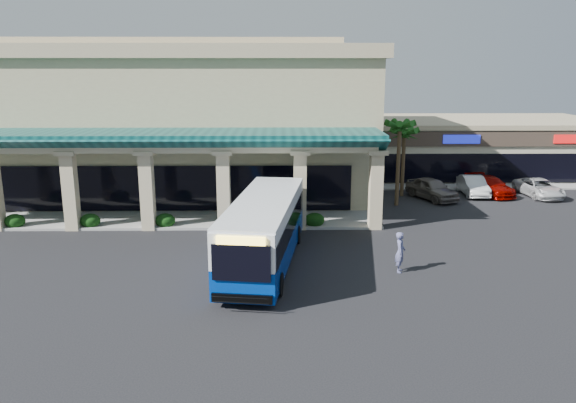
{
  "coord_description": "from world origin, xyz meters",
  "views": [
    {
      "loc": [
        0.34,
        -27.16,
        9.38
      ],
      "look_at": [
        0.77,
        3.0,
        2.2
      ],
      "focal_mm": 35.0,
      "sensor_mm": 36.0,
      "label": 1
    }
  ],
  "objects_px": {
    "transit_bus": "(265,232)",
    "pedestrian": "(400,252)",
    "car_red": "(490,186)",
    "car_gray": "(539,188)",
    "car_white": "(473,186)",
    "car_silver": "(432,189)"
  },
  "relations": [
    {
      "from": "car_white",
      "to": "car_red",
      "type": "height_order",
      "value": "car_white"
    },
    {
      "from": "car_silver",
      "to": "pedestrian",
      "type": "bearing_deg",
      "value": -132.55
    },
    {
      "from": "car_red",
      "to": "car_gray",
      "type": "xyz_separation_m",
      "value": [
        3.46,
        -0.58,
        -0.03
      ]
    },
    {
      "from": "car_white",
      "to": "car_red",
      "type": "relative_size",
      "value": 0.92
    },
    {
      "from": "transit_bus",
      "to": "pedestrian",
      "type": "height_order",
      "value": "transit_bus"
    },
    {
      "from": "car_red",
      "to": "pedestrian",
      "type": "bearing_deg",
      "value": -135.7
    },
    {
      "from": "transit_bus",
      "to": "car_silver",
      "type": "xyz_separation_m",
      "value": [
        11.88,
        13.84,
        -0.85
      ]
    },
    {
      "from": "pedestrian",
      "to": "car_white",
      "type": "xyz_separation_m",
      "value": [
        8.98,
        16.38,
        -0.25
      ]
    },
    {
      "from": "pedestrian",
      "to": "car_white",
      "type": "relative_size",
      "value": 0.45
    },
    {
      "from": "pedestrian",
      "to": "car_silver",
      "type": "relative_size",
      "value": 0.42
    },
    {
      "from": "pedestrian",
      "to": "car_red",
      "type": "bearing_deg",
      "value": -19.84
    },
    {
      "from": "pedestrian",
      "to": "car_white",
      "type": "height_order",
      "value": "pedestrian"
    },
    {
      "from": "car_red",
      "to": "car_gray",
      "type": "distance_m",
      "value": 3.51
    },
    {
      "from": "car_red",
      "to": "car_silver",
      "type": "bearing_deg",
      "value": -177.47
    },
    {
      "from": "car_silver",
      "to": "car_gray",
      "type": "distance_m",
      "value": 8.32
    },
    {
      "from": "car_white",
      "to": "car_gray",
      "type": "xyz_separation_m",
      "value": [
        4.78,
        -0.56,
        -0.06
      ]
    },
    {
      "from": "car_red",
      "to": "car_gray",
      "type": "bearing_deg",
      "value": -23.1
    },
    {
      "from": "pedestrian",
      "to": "car_gray",
      "type": "height_order",
      "value": "pedestrian"
    },
    {
      "from": "pedestrian",
      "to": "transit_bus",
      "type": "bearing_deg",
      "value": 91.97
    },
    {
      "from": "car_gray",
      "to": "car_silver",
      "type": "bearing_deg",
      "value": -178.94
    },
    {
      "from": "transit_bus",
      "to": "pedestrian",
      "type": "bearing_deg",
      "value": -2.59
    },
    {
      "from": "car_white",
      "to": "car_silver",
      "type": "bearing_deg",
      "value": -155.55
    }
  ]
}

